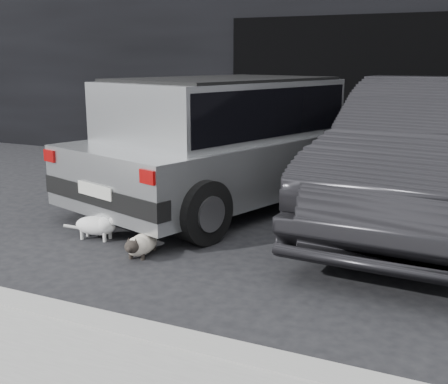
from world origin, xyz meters
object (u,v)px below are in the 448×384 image
at_px(second_car, 434,153).
at_px(cat_siamese, 141,245).
at_px(silver_hatchback, 229,136).
at_px(cat_white, 98,225).

relative_size(second_car, cat_siamese, 7.07).
height_order(silver_hatchback, cat_siamese, silver_hatchback).
bearing_deg(cat_siamese, cat_white, -30.06).
bearing_deg(cat_siamese, second_car, -146.45).
relative_size(cat_siamese, cat_white, 1.05).
bearing_deg(cat_siamese, silver_hatchback, -97.82).
bearing_deg(cat_white, cat_siamese, 63.78).
bearing_deg(cat_white, silver_hatchback, 157.26).
bearing_deg(second_car, cat_siamese, -132.92).
xyz_separation_m(second_car, cat_siamese, (-2.47, -2.37, -0.73)).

